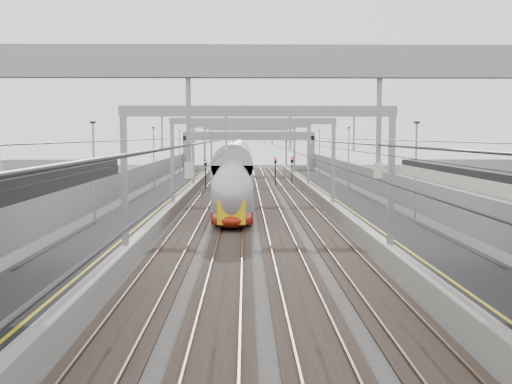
{
  "coord_description": "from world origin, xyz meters",
  "views": [
    {
      "loc": [
        -0.61,
        -8.13,
        6.19
      ],
      "look_at": [
        0.0,
        28.26,
        3.01
      ],
      "focal_mm": 45.0,
      "sensor_mm": 36.0,
      "label": 1
    }
  ],
  "objects": [
    {
      "name": "signal_red_near",
      "position": [
        3.2,
        72.75,
        2.42
      ],
      "size": [
        0.32,
        0.32,
        3.48
      ],
      "color": "black",
      "rests_on": "ground"
    },
    {
      "name": "wall_right",
      "position": [
        11.2,
        45.0,
        1.6
      ],
      "size": [
        0.3,
        120.0,
        3.2
      ],
      "primitive_type": "cube",
      "color": "gray",
      "rests_on": "ground"
    },
    {
      "name": "tracks",
      "position": [
        0.0,
        45.0,
        0.05
      ],
      "size": [
        11.4,
        140.0,
        0.2
      ],
      "color": "black",
      "rests_on": "ground"
    },
    {
      "name": "signal_green",
      "position": [
        -5.2,
        65.98,
        2.42
      ],
      "size": [
        0.32,
        0.32,
        3.48
      ],
      "color": "black",
      "rests_on": "ground"
    },
    {
      "name": "overbridge",
      "position": [
        0.0,
        100.0,
        5.31
      ],
      "size": [
        22.0,
        2.2,
        6.9
      ],
      "color": "gray",
      "rests_on": "ground"
    },
    {
      "name": "overhead_line",
      "position": [
        0.0,
        51.62,
        6.14
      ],
      "size": [
        13.0,
        140.0,
        6.6
      ],
      "color": "gray",
      "rests_on": "platform_left"
    },
    {
      "name": "wall_left",
      "position": [
        -11.2,
        45.0,
        1.6
      ],
      "size": [
        0.3,
        120.0,
        3.2
      ],
      "primitive_type": "cube",
      "color": "gray",
      "rests_on": "ground"
    },
    {
      "name": "train",
      "position": [
        -1.5,
        56.5,
        2.2
      ],
      "size": [
        2.86,
        52.06,
        4.51
      ],
      "color": "#9F1F0E",
      "rests_on": "ground"
    },
    {
      "name": "platform_left",
      "position": [
        -8.0,
        45.0,
        0.5
      ],
      "size": [
        4.0,
        120.0,
        1.0
      ],
      "primitive_type": "cube",
      "color": "black",
      "rests_on": "ground"
    },
    {
      "name": "platform_right",
      "position": [
        8.0,
        45.0,
        0.5
      ],
      "size": [
        4.0,
        120.0,
        1.0
      ],
      "primitive_type": "cube",
      "color": "black",
      "rests_on": "ground"
    },
    {
      "name": "signal_red_far",
      "position": [
        5.4,
        74.24,
        2.42
      ],
      "size": [
        0.32,
        0.32,
        3.48
      ],
      "color": "black",
      "rests_on": "ground"
    }
  ]
}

